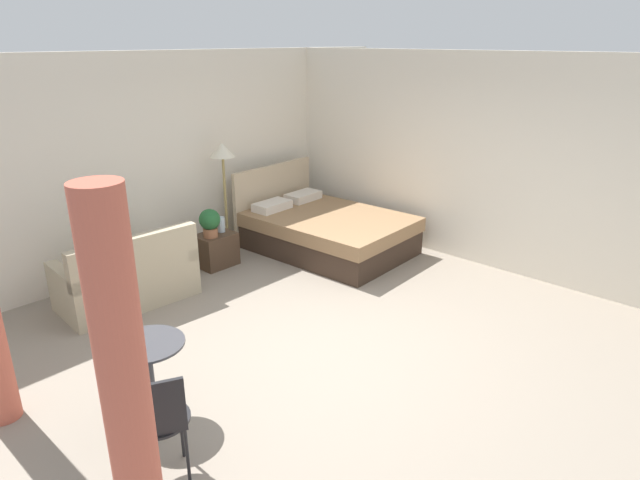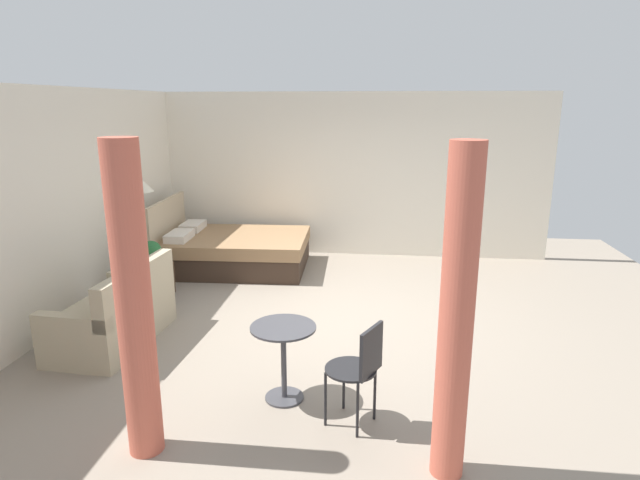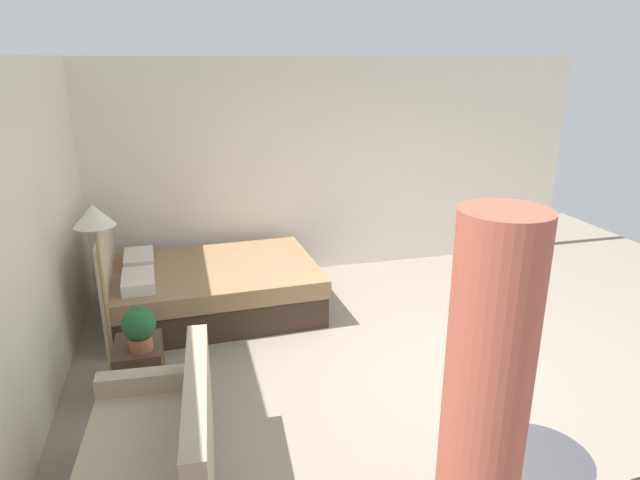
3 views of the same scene
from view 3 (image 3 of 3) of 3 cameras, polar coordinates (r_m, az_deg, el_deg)
name	(u,v)px [view 3 (image 3 of 3)]	position (r m, az deg, el deg)	size (l,w,h in m)	color
ground_plane	(433,376)	(5.31, 11.60, -13.66)	(8.98, 9.63, 0.02)	gray
wall_back	(8,266)	(4.40, -29.62, -2.35)	(8.98, 0.12, 2.79)	silver
wall_right	(341,166)	(7.43, 2.22, 7.66)	(0.12, 6.63, 2.79)	silver
bed	(210,288)	(6.38, -11.36, -4.86)	(1.70, 2.34, 1.12)	#38281E
couch	(155,467)	(3.93, -16.67, -21.56)	(1.53, 0.90, 0.90)	tan
nightstand	(140,367)	(5.13, -18.14, -12.44)	(0.51, 0.39, 0.45)	#473323
potted_plant	(139,327)	(4.83, -18.23, -8.54)	(0.28, 0.28, 0.38)	#935B3D
vase	(135,327)	(5.08, -18.59, -8.55)	(0.10, 0.10, 0.21)	silver
floor_lamp	(96,230)	(5.09, -22.23, 0.98)	(0.35, 0.35, 1.59)	#99844C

